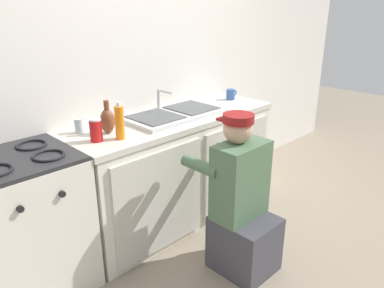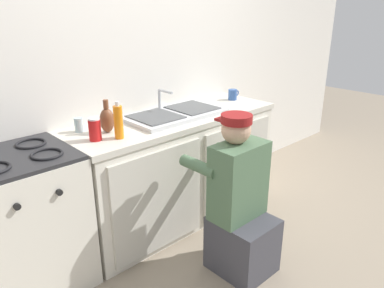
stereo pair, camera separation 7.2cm
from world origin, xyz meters
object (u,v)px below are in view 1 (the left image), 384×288
at_px(sink_double_basin, 174,114).
at_px(vase_decorative, 108,120).
at_px(soda_cup_red, 96,130).
at_px(soap_bottle_orange, 120,122).
at_px(water_glass, 79,126).
at_px(plumber_person, 241,208).
at_px(stove_range, 27,226).
at_px(coffee_mug, 231,94).

bearing_deg(sink_double_basin, vase_decorative, 178.39).
xyz_separation_m(soda_cup_red, soap_bottle_orange, (0.13, -0.07, 0.04)).
bearing_deg(vase_decorative, sink_double_basin, -1.61).
relative_size(sink_double_basin, soda_cup_red, 5.26).
bearing_deg(water_glass, soap_bottle_orange, -66.73).
distance_m(plumber_person, water_glass, 1.24).
bearing_deg(stove_range, soda_cup_red, -7.81).
relative_size(sink_double_basin, soap_bottle_orange, 3.20).
xyz_separation_m(sink_double_basin, water_glass, (-0.74, 0.16, 0.03)).
distance_m(water_glass, soap_bottle_orange, 0.34).
relative_size(vase_decorative, soda_cup_red, 1.51).
xyz_separation_m(vase_decorative, soap_bottle_orange, (-0.01, -0.16, 0.02)).
distance_m(sink_double_basin, soda_cup_red, 0.74).
bearing_deg(sink_double_basin, soap_bottle_orange, -166.70).
bearing_deg(soap_bottle_orange, soda_cup_red, 151.72).
distance_m(sink_double_basin, vase_decorative, 0.60).
distance_m(coffee_mug, vase_decorative, 1.34).
xyz_separation_m(plumber_person, water_glass, (-0.62, 0.96, 0.50)).
distance_m(stove_range, plumber_person, 1.37).
bearing_deg(plumber_person, soap_bottle_orange, 126.60).
relative_size(sink_double_basin, vase_decorative, 3.48).
distance_m(vase_decorative, soda_cup_red, 0.17).
bearing_deg(plumber_person, stove_range, 144.59).
distance_m(vase_decorative, water_glass, 0.20).
height_order(sink_double_basin, vase_decorative, vase_decorative).
bearing_deg(soda_cup_red, soap_bottle_orange, -28.28).
bearing_deg(soap_bottle_orange, sink_double_basin, 13.30).
distance_m(stove_range, vase_decorative, 0.84).
bearing_deg(plumber_person, sink_double_basin, 81.50).
relative_size(sink_double_basin, stove_range, 0.86).
bearing_deg(vase_decorative, coffee_mug, 0.95).
relative_size(coffee_mug, vase_decorative, 0.55).
height_order(stove_range, soda_cup_red, soda_cup_red).
relative_size(stove_range, soap_bottle_orange, 3.74).
height_order(stove_range, vase_decorative, vase_decorative).
height_order(coffee_mug, soap_bottle_orange, soap_bottle_orange).
bearing_deg(sink_double_basin, water_glass, 167.66).
xyz_separation_m(sink_double_basin, plumber_person, (-0.12, -0.80, -0.47)).
xyz_separation_m(stove_range, water_glass, (0.50, 0.16, 0.50)).
distance_m(soda_cup_red, water_glass, 0.23).
height_order(sink_double_basin, soap_bottle_orange, soap_bottle_orange).
bearing_deg(sink_double_basin, stove_range, -179.90).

